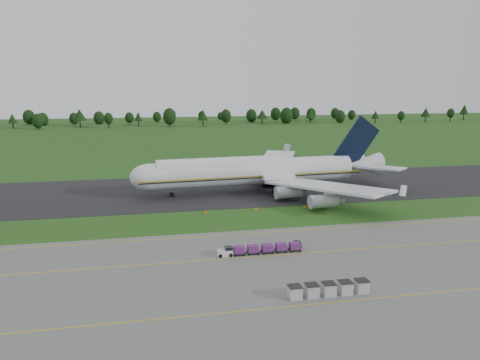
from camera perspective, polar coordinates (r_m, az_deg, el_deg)
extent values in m
plane|color=#224B16|center=(98.78, -1.46, -4.86)|extent=(600.00, 600.00, 0.00)
cube|color=#61625D|center=(67.62, 3.62, -12.98)|extent=(300.00, 52.00, 0.06)
cube|color=black|center=(125.54, -3.65, -1.22)|extent=(300.00, 40.00, 0.08)
cube|color=gold|center=(78.33, 1.34, -9.36)|extent=(300.00, 0.25, 0.01)
cube|color=gold|center=(62.41, 5.08, -15.20)|extent=(300.00, 0.20, 0.01)
cube|color=gold|center=(89.38, -0.35, -6.63)|extent=(120.00, 0.20, 0.01)
cylinder|color=black|center=(326.77, -25.94, 5.98)|extent=(0.70, 0.70, 3.34)
cone|color=#1A3713|center=(326.42, -26.01, 6.79)|extent=(5.32, 5.32, 5.93)
cylinder|color=black|center=(314.50, -23.37, 6.02)|extent=(0.70, 0.70, 3.31)
sphere|color=#1A3713|center=(314.22, -23.42, 6.63)|extent=(6.94, 6.94, 6.94)
cylinder|color=black|center=(319.14, -18.91, 6.49)|extent=(0.70, 0.70, 4.14)
cone|color=#1A3713|center=(318.72, -18.98, 7.52)|extent=(8.66, 8.66, 7.37)
cylinder|color=black|center=(308.59, -15.70, 6.50)|extent=(0.70, 0.70, 3.88)
sphere|color=#1A3713|center=(308.27, -15.75, 7.24)|extent=(5.61, 5.61, 5.61)
cylinder|color=black|center=(315.03, -12.26, 6.73)|extent=(0.70, 0.70, 3.41)
cone|color=#1A3713|center=(314.67, -12.30, 7.59)|extent=(5.12, 5.12, 6.06)
cylinder|color=black|center=(310.00, -8.57, 6.87)|extent=(0.70, 0.70, 4.28)
sphere|color=#1A3713|center=(309.66, -8.60, 7.68)|extent=(8.37, 8.37, 8.37)
cylinder|color=black|center=(309.72, -4.54, 6.93)|extent=(0.70, 0.70, 3.92)
cone|color=#1A3713|center=(309.31, -4.55, 7.93)|extent=(6.96, 6.96, 6.96)
cylinder|color=black|center=(322.57, -1.72, 7.14)|extent=(0.70, 0.70, 3.74)
sphere|color=#1A3713|center=(322.28, -1.72, 7.82)|extent=(7.08, 7.08, 7.08)
cylinder|color=black|center=(325.76, 2.72, 7.16)|extent=(0.70, 0.70, 3.53)
cone|color=#1A3713|center=(325.40, 2.73, 8.02)|extent=(7.96, 7.96, 6.27)
cylinder|color=black|center=(332.19, 5.67, 7.20)|extent=(0.70, 0.70, 3.46)
sphere|color=#1A3713|center=(331.92, 5.68, 7.81)|extent=(8.85, 8.85, 8.85)
cylinder|color=black|center=(339.41, 8.57, 7.20)|extent=(0.70, 0.70, 3.17)
cone|color=#1A3713|center=(339.09, 8.60, 7.94)|extent=(7.23, 7.23, 5.64)
cylinder|color=black|center=(341.91, 12.08, 7.08)|extent=(0.70, 0.70, 2.91)
sphere|color=#1A3713|center=(341.69, 12.10, 7.58)|extent=(7.05, 7.05, 7.05)
cylinder|color=black|center=(344.89, 16.14, 6.94)|extent=(0.70, 0.70, 3.16)
cone|color=#1A3713|center=(344.58, 16.18, 7.66)|extent=(5.65, 5.65, 5.62)
cylinder|color=black|center=(354.86, 19.02, 6.89)|extent=(0.70, 0.70, 3.27)
sphere|color=#1A3713|center=(354.62, 19.06, 7.43)|extent=(5.05, 5.05, 5.05)
cylinder|color=black|center=(366.57, 21.64, 6.88)|extent=(0.70, 0.70, 3.72)
cone|color=#1A3713|center=(366.23, 21.70, 7.68)|extent=(6.82, 6.82, 6.61)
cylinder|color=black|center=(377.90, 24.25, 6.82)|extent=(0.70, 0.70, 4.04)
sphere|color=#1A3713|center=(377.63, 24.30, 7.45)|extent=(5.29, 5.29, 5.29)
cylinder|color=black|center=(399.38, 25.58, 6.93)|extent=(0.70, 0.70, 4.18)
cone|color=#1A3713|center=(399.04, 25.66, 7.76)|extent=(6.95, 6.95, 7.43)
cylinder|color=silver|center=(122.27, 1.60, 1.00)|extent=(54.13, 10.29, 6.68)
cylinder|color=silver|center=(119.68, -2.65, 1.52)|extent=(31.82, 7.33, 5.21)
sphere|color=silver|center=(117.51, -11.06, 0.34)|extent=(6.68, 6.68, 6.68)
cone|color=silver|center=(134.81, 14.75, 1.83)|extent=(10.61, 7.02, 6.35)
cube|color=gold|center=(119.23, 2.07, 0.44)|extent=(59.24, 4.06, 0.32)
cube|color=silver|center=(110.69, 10.46, -0.79)|extent=(23.75, 31.97, 0.51)
cube|color=silver|center=(142.83, 4.35, 2.21)|extent=(20.47, 32.71, 0.51)
cylinder|color=#9FA3A8|center=(113.88, 5.95, -1.50)|extent=(6.68, 3.40, 2.97)
cylinder|color=#9FA3A8|center=(106.51, 10.17, -2.56)|extent=(6.68, 3.40, 2.97)
cylinder|color=#9FA3A8|center=(135.44, 2.41, 0.70)|extent=(6.68, 3.40, 2.97)
cylinder|color=#9FA3A8|center=(146.33, 2.87, 1.54)|extent=(6.68, 3.40, 2.97)
cube|color=black|center=(132.78, 14.03, 4.45)|extent=(13.53, 1.42, 14.89)
cube|color=silver|center=(129.61, 16.81, 1.45)|extent=(11.20, 12.76, 0.42)
cube|color=silver|center=(141.41, 13.86, 2.45)|extent=(10.19, 13.04, 0.42)
cylinder|color=slate|center=(118.93, -8.31, -1.58)|extent=(0.33, 0.33, 2.04)
cylinder|color=black|center=(119.03, -8.30, -1.77)|extent=(1.26, 0.91, 1.21)
cylinder|color=slate|center=(121.02, 4.69, -1.26)|extent=(0.33, 0.33, 2.04)
cylinder|color=black|center=(121.11, 4.68, -1.45)|extent=(1.26, 0.91, 1.21)
cylinder|color=slate|center=(128.71, 3.43, -0.45)|extent=(0.33, 0.33, 2.04)
cylinder|color=black|center=(128.80, 3.43, -0.63)|extent=(1.26, 0.91, 1.21)
cube|color=silver|center=(78.64, -1.84, -8.86)|extent=(2.53, 1.36, 1.07)
cylinder|color=black|center=(77.97, -2.39, -9.24)|extent=(0.58, 0.21, 0.58)
cube|color=black|center=(79.10, -0.14, -8.88)|extent=(1.95, 1.46, 0.12)
cube|color=#591F67|center=(78.89, -0.14, -8.48)|extent=(1.75, 1.36, 1.07)
cylinder|color=black|center=(78.39, -0.61, -9.21)|extent=(0.33, 0.15, 0.33)
cube|color=black|center=(79.57, 1.60, -8.75)|extent=(1.95, 1.46, 0.12)
cube|color=#591F67|center=(79.37, 1.60, -8.36)|extent=(1.75, 1.36, 1.07)
cylinder|color=black|center=(78.85, 1.15, -9.08)|extent=(0.33, 0.15, 0.33)
cube|color=black|center=(80.12, 3.32, -8.62)|extent=(1.95, 1.46, 0.12)
cube|color=#591F67|center=(79.92, 3.32, -8.23)|extent=(1.75, 1.36, 1.07)
cylinder|color=black|center=(79.38, 2.89, -8.95)|extent=(0.33, 0.15, 0.33)
cube|color=black|center=(80.74, 5.01, -8.48)|extent=(1.95, 1.46, 0.12)
cube|color=#591F67|center=(80.54, 5.02, -8.09)|extent=(1.75, 1.36, 1.07)
cylinder|color=black|center=(79.98, 4.60, -8.81)|extent=(0.33, 0.15, 0.33)
cube|color=black|center=(81.42, 6.67, -8.34)|extent=(1.95, 1.46, 0.12)
cube|color=#591F67|center=(81.22, 6.68, -7.95)|extent=(1.75, 1.36, 1.07)
cylinder|color=black|center=(80.65, 6.29, -8.67)|extent=(0.33, 0.15, 0.33)
cylinder|color=black|center=(78.72, -1.83, -9.02)|extent=(0.58, 0.21, 0.58)
cube|color=#333626|center=(82.61, 6.76, -7.92)|extent=(2.07, 1.54, 1.02)
cylinder|color=black|center=(82.01, 6.44, -8.25)|extent=(0.52, 0.19, 0.52)
cylinder|color=black|center=(83.39, 7.07, -7.92)|extent=(0.52, 0.19, 0.52)
cube|color=#ADADAD|center=(64.57, 6.69, -13.45)|extent=(1.67, 1.67, 1.67)
cube|color=black|center=(64.20, 6.71, -12.74)|extent=(1.77, 1.77, 0.08)
cube|color=#ADADAD|center=(65.29, 8.75, -13.21)|extent=(1.67, 1.67, 1.67)
cube|color=black|center=(64.93, 8.77, -12.51)|extent=(1.77, 1.77, 0.08)
cube|color=#ADADAD|center=(66.10, 10.75, -12.96)|extent=(1.67, 1.67, 1.67)
cube|color=black|center=(65.74, 10.78, -12.26)|extent=(1.77, 1.77, 0.08)
cube|color=#ADADAD|center=(66.99, 12.71, -12.70)|extent=(1.67, 1.67, 1.67)
cube|color=black|center=(66.63, 12.74, -12.01)|extent=(1.77, 1.77, 0.08)
cube|color=#ADADAD|center=(67.94, 14.60, -12.43)|extent=(1.67, 1.67, 1.67)
cube|color=black|center=(67.59, 14.64, -11.75)|extent=(1.77, 1.77, 0.08)
cube|color=orange|center=(103.59, -4.16, -3.91)|extent=(0.50, 0.12, 0.60)
cube|color=black|center=(103.67, -4.16, -4.06)|extent=(0.30, 0.30, 0.04)
cube|color=orange|center=(105.53, 2.00, -3.59)|extent=(0.50, 0.12, 0.60)
cube|color=black|center=(105.61, 2.00, -3.74)|extent=(0.30, 0.30, 0.04)
cube|color=orange|center=(108.64, 7.87, -3.25)|extent=(0.50, 0.12, 0.60)
cube|color=black|center=(108.71, 7.87, -3.39)|extent=(0.30, 0.30, 0.04)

